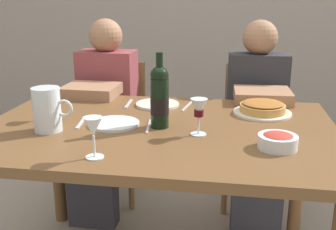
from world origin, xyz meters
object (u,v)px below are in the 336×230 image
Objects in this scene: water_pitcher at (47,112)px; dinner_plate_left_setting at (157,104)px; wine_glass_left_diner at (53,97)px; chair_left at (115,120)px; dining_table at (158,146)px; wine_glass_right_diner at (199,110)px; baked_tart at (263,108)px; wine_glass_centre at (93,128)px; diner_left at (103,113)px; diner_right at (257,118)px; salad_bowl at (278,140)px; chair_right at (253,125)px; dinner_plate_right_setting at (114,124)px; wine_bottle at (160,97)px.

water_pitcher is 0.84× the size of dinner_plate_left_setting.
wine_glass_left_diner is 0.16× the size of chair_left.
wine_glass_right_diner reaches higher than dining_table.
baked_tart is 1.86× the size of wine_glass_centre.
diner_left and diner_right have the same top height.
wine_glass_centre is (0.28, -0.25, 0.03)m from water_pitcher.
dining_table is 0.52m from salad_bowl.
diner_left reaches higher than wine_glass_right_diner.
chair_right is at bearing -176.38° from chair_left.
diner_right reaches higher than dinner_plate_right_setting.
baked_tart reaches higher than salad_bowl.
diner_left reaches higher than wine_glass_centre.
dinner_plate_right_setting is 0.19× the size of diner_right.
wine_glass_centre reaches higher than salad_bowl.
water_pitcher is 0.17m from wine_glass_left_diner.
dinner_plate_left_setting reaches higher than dining_table.
diner_right is (0.46, 0.66, -0.05)m from dining_table.
dining_table is 5.55× the size of baked_tart.
dinner_plate_right_setting is at bearing 165.58° from salad_bowl.
dining_table is 0.53m from baked_tart.
wine_bottle is at bearing -148.66° from baked_tart.
wine_glass_centre is 1.22m from diner_right.
salad_bowl is 0.69m from dinner_plate_right_setting.
water_pitcher is 0.67× the size of baked_tart.
wine_bottle is at bearing -4.91° from wine_glass_left_diner.
dinner_plate_left_setting is at bearing 172.43° from baked_tart.
dinner_plate_left_setting is at bearing 100.92° from dining_table.
wine_bottle is 1.74× the size of water_pitcher.
wine_glass_left_diner is (-0.49, 0.04, -0.03)m from wine_bottle.
wine_glass_right_diner is (-0.27, -0.34, 0.08)m from baked_tart.
baked_tart is (0.45, 0.26, 0.12)m from dining_table.
dinner_plate_right_setting is (-0.13, -0.34, 0.00)m from dinner_plate_left_setting.
baked_tart is 0.69m from dinner_plate_right_setting.
wine_glass_centre is at bearing -133.69° from baked_tart.
chair_left is 0.75× the size of diner_left.
diner_left is 0.95m from chair_right.
baked_tart is 0.96m from wine_glass_left_diner.
wine_glass_right_diner is 0.44m from wine_glass_centre.
wine_glass_left_diner is at bearing 175.09° from wine_bottle.
dinner_plate_left_setting is 0.51m from diner_left.
dining_table is at bearing 158.88° from salad_bowl.
chair_right is (0.45, 0.90, -0.17)m from dining_table.
dinner_plate_right_setting is (-0.03, 0.36, -0.10)m from wine_glass_centre.
chair_right reaches higher than dining_table.
wine_glass_left_diner is 0.65× the size of dinner_plate_right_setting.
wine_glass_left_diner is at bearing 176.11° from dining_table.
wine_bottle is at bearing 127.43° from diner_left.
wine_bottle is 1.08m from chair_right.
diner_left reaches higher than baked_tart.
diner_right reaches higher than chair_left.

